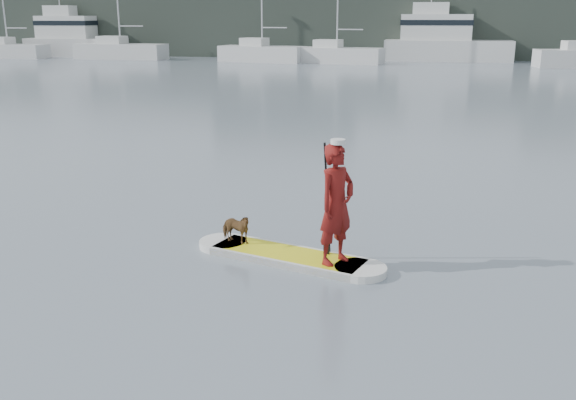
% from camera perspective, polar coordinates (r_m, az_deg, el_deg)
% --- Properties ---
extents(ground, '(140.00, 140.00, 0.00)m').
position_cam_1_polar(ground, '(10.69, -7.53, -4.74)').
color(ground, slate).
rests_on(ground, ground).
extents(paddleboard, '(3.20, 1.52, 0.12)m').
position_cam_1_polar(paddleboard, '(10.31, -0.00, -5.03)').
color(paddleboard, yellow).
rests_on(paddleboard, ground).
extents(paddler, '(0.74, 0.81, 1.85)m').
position_cam_1_polar(paddler, '(9.65, 4.34, -0.40)').
color(paddler, maroon).
rests_on(paddler, paddleboard).
extents(white_cap, '(0.22, 0.22, 0.07)m').
position_cam_1_polar(white_cap, '(9.42, 4.46, 5.20)').
color(white_cap, silver).
rests_on(white_cap, paddler).
extents(dog, '(0.66, 0.46, 0.51)m').
position_cam_1_polar(dog, '(10.68, -4.69, -2.52)').
color(dog, brown).
rests_on(dog, paddleboard).
extents(paddle, '(0.12, 0.30, 2.00)m').
position_cam_1_polar(paddle, '(10.04, 3.49, -1.19)').
color(paddle, black).
rests_on(paddle, ground).
extents(sailboat_a, '(7.43, 2.61, 10.67)m').
position_cam_1_polar(sailboat_a, '(66.16, -23.64, 12.14)').
color(sailboat_a, silver).
rests_on(sailboat_a, ground).
extents(sailboat_b, '(8.41, 2.98, 12.30)m').
position_cam_1_polar(sailboat_b, '(61.23, -14.69, 12.83)').
color(sailboat_b, silver).
rests_on(sailboat_b, ground).
extents(sailboat_c, '(7.66, 3.80, 10.52)m').
position_cam_1_polar(sailboat_c, '(55.71, -2.36, 12.97)').
color(sailboat_c, silver).
rests_on(sailboat_c, ground).
extents(sailboat_d, '(7.87, 3.68, 11.16)m').
position_cam_1_polar(sailboat_d, '(54.10, 4.28, 12.87)').
color(sailboat_d, silver).
rests_on(sailboat_d, ground).
extents(motor_yacht_a, '(10.76, 3.48, 6.43)m').
position_cam_1_polar(motor_yacht_a, '(58.42, 13.57, 13.71)').
color(motor_yacht_a, silver).
rests_on(motor_yacht_a, ground).
extents(motor_yacht_b, '(9.49, 3.45, 6.21)m').
position_cam_1_polar(motor_yacht_b, '(66.69, -18.64, 13.51)').
color(motor_yacht_b, silver).
rests_on(motor_yacht_b, ground).
extents(shore_mass, '(90.00, 6.00, 6.00)m').
position_cam_1_polar(shore_mass, '(62.51, 8.85, 15.17)').
color(shore_mass, black).
rests_on(shore_mass, ground).
extents(shore_building_west, '(14.00, 4.00, 9.00)m').
position_cam_1_polar(shore_building_west, '(64.82, -0.29, 16.71)').
color(shore_building_west, black).
rests_on(shore_building_west, ground).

